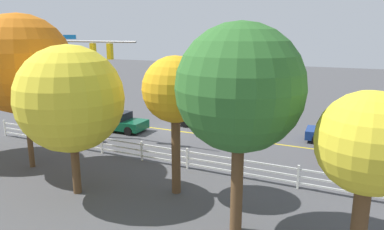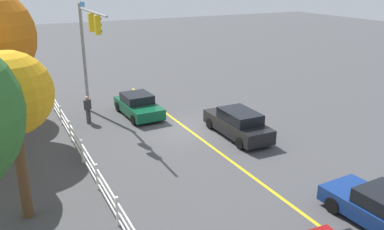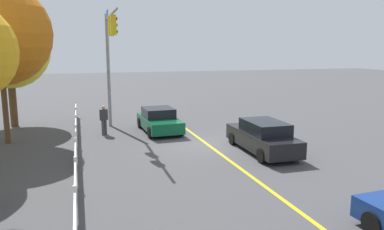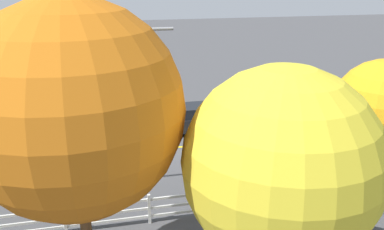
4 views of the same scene
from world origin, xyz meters
name	(u,v)px [view 4 (image 4 of 4)]	position (x,y,z in m)	size (l,w,h in m)	color
ground_plane	(160,149)	(0.00, 0.00, 0.00)	(120.00, 120.00, 0.00)	#444447
lane_center_stripe	(235,142)	(-4.00, 0.00, 0.00)	(28.00, 0.16, 0.01)	gold
signal_assembly	(50,81)	(4.43, 4.35, 4.90)	(6.26, 0.38, 7.02)	gray
car_1	(192,119)	(-2.12, -2.01, 0.74)	(4.79, 1.88, 1.53)	black
car_2	(347,108)	(-11.84, -2.03, 0.67)	(4.86, 2.21, 1.36)	navy
car_3	(84,158)	(3.69, 1.73, 0.67)	(4.30, 2.09, 1.39)	#0C4C2D
pedestrian	(79,187)	(3.76, 4.90, 0.93)	(0.46, 0.47, 1.69)	#3F3F42
white_rail_fence	(264,194)	(-3.00, 6.42, 0.60)	(26.10, 0.10, 1.15)	white
tree_0	(382,111)	(-5.29, 9.24, 4.69)	(2.89, 2.89, 6.21)	brown
tree_1	(74,110)	(3.31, 9.83, 5.55)	(5.13, 5.13, 8.12)	brown
tree_5	(281,164)	(-1.24, 11.23, 4.34)	(4.64, 4.64, 6.67)	brown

